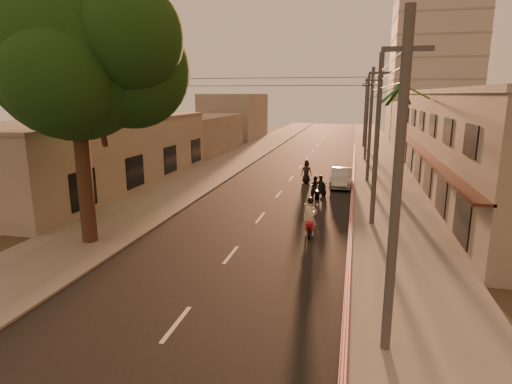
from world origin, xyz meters
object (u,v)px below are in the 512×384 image
scooter_mid_a (316,188)px  palm_tree (402,91)px  scooter_far_a (306,172)px  scooter_mid_b (320,188)px  broadleaf_tree (84,58)px  parked_car (341,178)px  scooter_red (310,219)px

scooter_mid_a → palm_tree: bearing=0.9°
palm_tree → scooter_far_a: (-6.57, 2.65, -6.32)m
palm_tree → scooter_mid_a: 8.74m
scooter_far_a → palm_tree: bearing=-32.4°
scooter_mid_a → scooter_mid_b: 0.33m
palm_tree → scooter_far_a: 9.49m
broadleaf_tree → scooter_far_a: bearing=64.0°
parked_car → scooter_mid_b: bearing=-105.3°
palm_tree → scooter_mid_b: (-5.03, -2.49, -6.41)m
broadleaf_tree → parked_car: bearing=55.1°
broadleaf_tree → scooter_mid_b: size_ratio=7.49×
scooter_red → scooter_mid_b: (-0.14, 8.01, -0.13)m
palm_tree → scooter_far_a: palm_tree is taller
palm_tree → scooter_mid_b: palm_tree is taller
scooter_red → parked_car: scooter_red is taller
broadleaf_tree → scooter_mid_a: broadleaf_tree is taller
palm_tree → scooter_mid_b: bearing=-153.7°
broadleaf_tree → palm_tree: bearing=43.5°
palm_tree → scooter_far_a: bearing=158.1°
broadleaf_tree → palm_tree: 20.18m
broadleaf_tree → scooter_mid_b: broadleaf_tree is taller
palm_tree → parked_car: size_ratio=1.89×
scooter_red → scooter_far_a: bearing=95.0°
broadleaf_tree → parked_car: broadleaf_tree is taller
scooter_red → scooter_mid_a: size_ratio=1.28×
broadleaf_tree → palm_tree: broadleaf_tree is taller
scooter_far_a → parked_car: size_ratio=0.43×
parked_car → scooter_mid_a: bearing=-109.3°
broadleaf_tree → scooter_red: broadleaf_tree is taller
parked_car → scooter_red: bearing=-93.9°
scooter_mid_a → scooter_far_a: bearing=79.0°
scooter_red → scooter_far_a: scooter_red is taller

